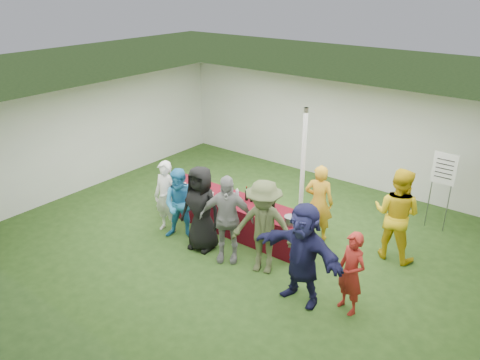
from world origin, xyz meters
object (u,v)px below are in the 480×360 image
Objects in this scene: customer_0 at (166,197)px; customer_5 at (303,254)px; customer_3 at (226,219)px; customer_4 at (263,227)px; serving_table at (233,214)px; staff_pourer at (319,203)px; dump_bucket at (290,221)px; customer_1 at (181,204)px; customer_2 at (201,209)px; wine_list_sign at (443,174)px; staff_back at (396,214)px; customer_6 at (351,273)px.

customer_5 is at bearing -12.84° from customer_0.
customer_4 is (0.79, 0.11, 0.03)m from customer_3.
serving_table is 2.81m from customer_5.
customer_0 reaches higher than serving_table.
staff_pourer is at bearing 116.19° from customer_5.
customer_3 reaches higher than dump_bucket.
customer_4 is (2.08, 0.04, 0.15)m from customer_1.
staff_pourer is 2.90m from customer_1.
staff_pourer is 0.93× the size of customer_2.
dump_bucket is 1.04m from staff_pourer.
wine_list_sign is at bearing 30.35° from customer_0.
dump_bucket is at bearing -11.41° from customer_1.
customer_5 reaches higher than dump_bucket.
customer_5 reaches higher than serving_table.
staff_pourer is at bearing 10.36° from staff_back.
customer_0 is (-2.72, -0.70, -0.02)m from dump_bucket.
customer_2 reaches higher than serving_table.
customer_4 reaches higher than staff_pourer.
customer_3 reaches higher than staff_pourer.
staff_pourer is 3.27m from customer_0.
customer_2 is at bearing -154.60° from dump_bucket.
wine_list_sign is at bearing 38.05° from serving_table.
customer_0 reaches higher than dump_bucket.
customer_2 is at bearing 179.37° from customer_5.
staff_pourer is at bearing 8.25° from customer_1.
staff_back is at bearing -1.53° from customer_1.
customer_3 is (-1.01, -1.84, 0.06)m from staff_pourer.
customer_6 is (0.05, -2.07, -0.22)m from staff_back.
customer_6 reaches higher than serving_table.
dump_bucket is at bearing 9.42° from customer_3.
customer_6 is at bearing -16.73° from serving_table.
staff_back is (1.60, 1.31, 0.11)m from dump_bucket.
staff_pourer is at bearing 26.31° from serving_table.
dump_bucket is 0.14× the size of wine_list_sign.
customer_5 is (0.86, -1.00, 0.09)m from dump_bucket.
customer_3 is 1.83m from customer_5.
customer_2 reaches higher than customer_1.
staff_back is at bearing 39.19° from dump_bucket.
customer_3 is 0.97× the size of customer_5.
staff_pourer is 2.48m from customer_2.
customer_1 is 3.12m from customer_5.
customer_3 is at bearing -32.42° from customer_1.
customer_0 is 2.56m from customer_4.
customer_0 is 0.87× the size of customer_4.
customer_1 reaches higher than serving_table.
customer_5 is at bearing -26.21° from serving_table.
customer_0 is 1.10× the size of customer_6.
staff_back reaches higher than serving_table.
customer_2 reaches higher than dump_bucket.
customer_3 is 0.80m from customer_4.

